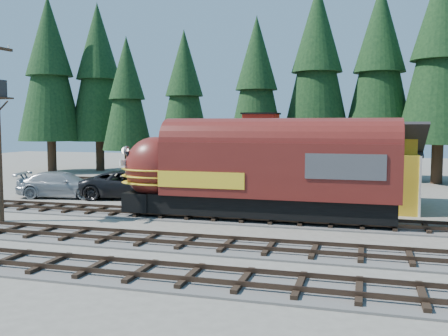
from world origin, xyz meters
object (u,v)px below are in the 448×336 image
(locomotive, at_px, (248,175))
(caboose, at_px, (249,153))
(depot, at_px, (316,158))
(pickup_truck_b, at_px, (62,185))
(pickup_truck_a, at_px, (132,184))

(locomotive, height_order, caboose, caboose)
(locomotive, bearing_deg, depot, 65.75)
(depot, bearing_deg, caboose, 129.45)
(caboose, distance_m, pickup_truck_b, 14.77)
(caboose, bearing_deg, locomotive, -76.95)
(caboose, height_order, pickup_truck_a, caboose)
(pickup_truck_b, bearing_deg, caboose, -60.73)
(depot, bearing_deg, locomotive, -114.25)
(locomotive, distance_m, pickup_truck_a, 11.22)
(depot, xyz_separation_m, caboose, (-6.17, 7.50, -0.20))
(locomotive, xyz_separation_m, caboose, (-3.24, 14.00, 0.34))
(depot, distance_m, locomotive, 7.15)
(locomotive, distance_m, pickup_truck_b, 15.26)
(pickup_truck_a, xyz_separation_m, pickup_truck_b, (-4.88, -1.05, -0.06))
(locomotive, distance_m, caboose, 14.37)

